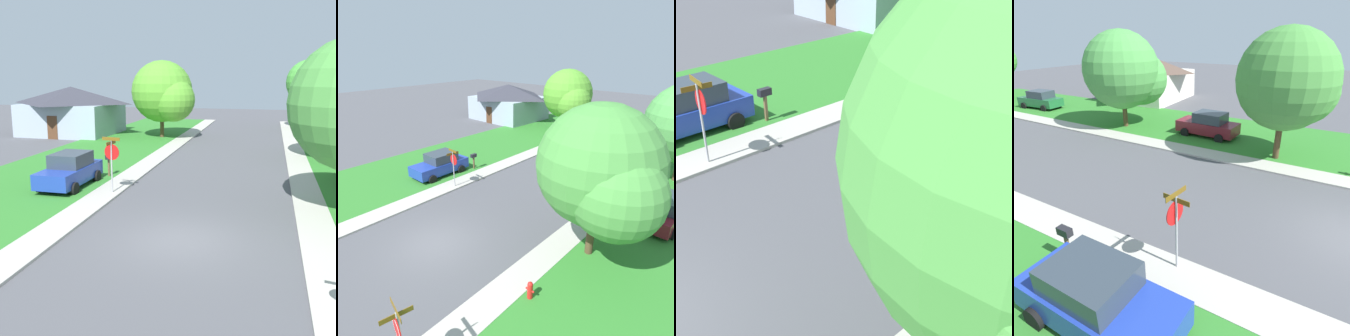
% 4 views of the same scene
% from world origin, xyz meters
% --- Properties ---
extents(ground_plane, '(120.00, 120.00, 0.00)m').
position_xyz_m(ground_plane, '(0.00, 0.00, 0.00)').
color(ground_plane, '#4C4C51').
extents(sidewalk_east, '(1.40, 56.00, 0.10)m').
position_xyz_m(sidewalk_east, '(4.70, 12.00, 0.05)').
color(sidewalk_east, '#ADA89E').
rests_on(sidewalk_east, ground).
extents(sidewalk_west, '(1.40, 56.00, 0.10)m').
position_xyz_m(sidewalk_west, '(-4.70, 12.00, 0.05)').
color(sidewalk_west, '#ADA89E').
rests_on(sidewalk_west, ground).
extents(lawn_west, '(8.00, 56.00, 0.08)m').
position_xyz_m(lawn_west, '(-9.40, 12.00, 0.04)').
color(lawn_west, '#2D7528').
rests_on(lawn_west, ground).
extents(stop_sign_near_corner, '(0.90, 0.90, 2.77)m').
position_xyz_m(stop_sign_near_corner, '(4.83, -4.59, 1.88)').
color(stop_sign_near_corner, '#9E9EA3').
rests_on(stop_sign_near_corner, ground).
extents(stop_sign_far_corner, '(0.92, 0.92, 2.77)m').
position_xyz_m(stop_sign_far_corner, '(-4.40, 4.87, 1.89)').
color(stop_sign_far_corner, '#9E9EA3').
rests_on(stop_sign_far_corner, ground).
extents(car_maroon_across_road, '(2.18, 4.37, 1.76)m').
position_xyz_m(car_maroon_across_road, '(7.91, 9.54, 0.87)').
color(car_maroon_across_road, maroon).
rests_on(car_maroon_across_road, ground).
extents(car_blue_behind_trees, '(2.05, 4.31, 1.76)m').
position_xyz_m(car_blue_behind_trees, '(-6.97, 5.57, 0.87)').
color(car_blue_behind_trees, '#1E389E').
rests_on(car_blue_behind_trees, ground).
extents(tree_across_right, '(5.74, 5.34, 7.17)m').
position_xyz_m(tree_across_right, '(6.40, 4.11, 4.32)').
color(tree_across_right, '#4C3823').
rests_on(tree_across_right, ground).
extents(tree_sidewalk_mid, '(5.95, 5.53, 6.99)m').
position_xyz_m(tree_sidewalk_mid, '(-6.51, 23.35, 4.04)').
color(tree_sidewalk_mid, '#4C3823').
rests_on(tree_sidewalk_mid, ground).
extents(house_left_setback, '(9.31, 8.16, 4.60)m').
position_xyz_m(house_left_setback, '(-16.03, 23.88, 2.38)').
color(house_left_setback, '#93A3B2').
rests_on(house_left_setback, ground).
extents(fire_hydrant, '(0.38, 0.22, 0.83)m').
position_xyz_m(fire_hydrant, '(5.70, 0.25, 0.44)').
color(fire_hydrant, red).
rests_on(fire_hydrant, ground).
extents(mailbox, '(0.24, 0.48, 1.31)m').
position_xyz_m(mailbox, '(-5.83, 8.00, 1.01)').
color(mailbox, brown).
rests_on(mailbox, ground).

